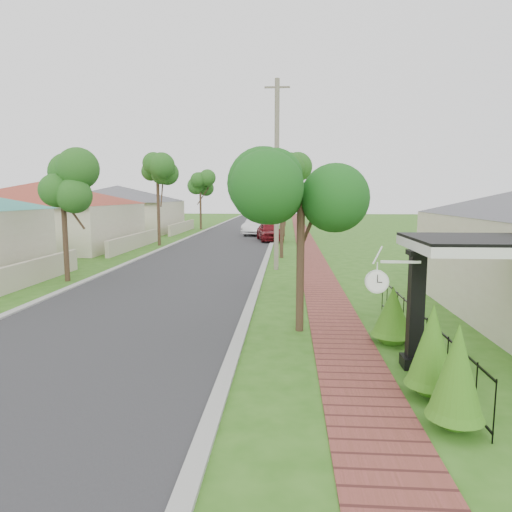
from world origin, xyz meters
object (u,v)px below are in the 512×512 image
(porch_post, at_px, (415,316))
(station_clock, at_px, (378,280))
(parked_car_red, at_px, (270,232))
(utility_pole, at_px, (277,175))
(parked_car_white, at_px, (257,226))
(near_tree, at_px, (301,185))

(porch_post, distance_m, station_clock, 1.27)
(parked_car_red, xyz_separation_m, station_clock, (3.28, -27.25, 1.21))
(parked_car_red, bearing_deg, utility_pole, -97.54)
(parked_car_white, relative_size, near_tree, 1.00)
(porch_post, bearing_deg, near_tree, 133.23)
(porch_post, xyz_separation_m, utility_pole, (-3.25, 12.66, 3.47))
(parked_car_red, height_order, near_tree, near_tree)
(parked_car_red, relative_size, parked_car_white, 0.88)
(utility_pole, relative_size, station_clock, 8.39)
(parked_car_white, bearing_deg, porch_post, -69.96)
(parked_car_white, distance_m, near_tree, 30.18)
(near_tree, bearing_deg, station_clock, -62.93)
(near_tree, height_order, utility_pole, utility_pole)
(near_tree, xyz_separation_m, station_clock, (1.48, -2.90, -1.95))
(parked_car_red, bearing_deg, station_clock, -94.31)
(near_tree, distance_m, utility_pole, 10.23)
(porch_post, distance_m, utility_pole, 13.52)
(near_tree, distance_m, station_clock, 3.79)
(utility_pole, xyz_separation_m, station_clock, (2.38, -13.06, -2.64))
(parked_car_white, distance_m, utility_pole, 20.18)
(near_tree, xyz_separation_m, utility_pole, (-0.90, 10.16, 0.69))
(utility_pole, distance_m, station_clock, 13.54)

